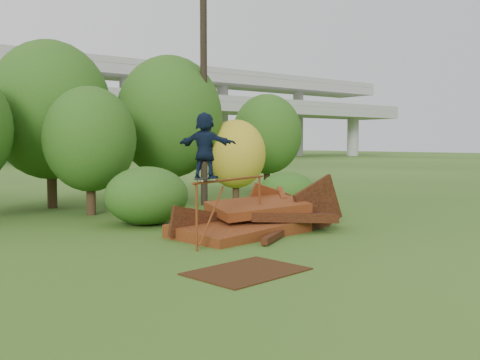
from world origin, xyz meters
TOP-DOWN VIEW (x-y plane):
  - ground at (0.00, 0.00)m, footprint 240.00×240.00m
  - scrap_pile at (0.36, 2.75)m, footprint 5.68×3.20m
  - grind_rail at (-1.00, 2.13)m, footprint 3.16×1.27m
  - skateboard at (-2.08, 1.71)m, footprint 0.72×0.43m
  - skater at (-2.08, 1.71)m, footprint 1.18×1.49m
  - flat_plate at (-2.77, -0.76)m, footprint 2.42×1.86m
  - tree_1 at (-2.30, 12.14)m, footprint 4.70×4.70m
  - tree_2 at (-1.90, 9.22)m, footprint 3.23×3.23m
  - tree_3 at (2.31, 10.91)m, footprint 4.50×4.50m
  - tree_4 at (4.71, 9.40)m, footprint 2.58×2.58m
  - tree_5 at (9.03, 12.38)m, footprint 3.64×3.64m
  - shrub_left at (-1.41, 5.97)m, footprint 2.65×2.44m
  - shrub_right at (3.87, 5.23)m, footprint 2.15×1.98m
  - utility_pole at (2.97, 9.27)m, footprint 1.40×0.28m

SIDE VIEW (x-z plane):
  - ground at x=0.00m, z-range 0.00..0.00m
  - flat_plate at x=-2.77m, z-range 0.00..0.03m
  - scrap_pile at x=0.36m, z-range -0.59..1.33m
  - shrub_right at x=3.87m, z-range 0.00..1.53m
  - shrub_left at x=-1.41m, z-range 0.00..1.83m
  - grind_rail at x=-1.00m, z-range 0.42..2.07m
  - skateboard at x=-2.08m, z-range 1.67..1.74m
  - tree_4 at x=4.71m, z-range 0.29..3.85m
  - skater at x=-2.08m, z-range 1.72..3.29m
  - tree_2 at x=-1.90m, z-range 0.41..4.97m
  - tree_5 at x=9.03m, z-range 0.46..5.57m
  - tree_3 at x=2.31m, z-range 0.53..6.78m
  - tree_1 at x=-2.30m, z-range 0.56..7.10m
  - utility_pole at x=2.97m, z-range 0.07..10.91m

